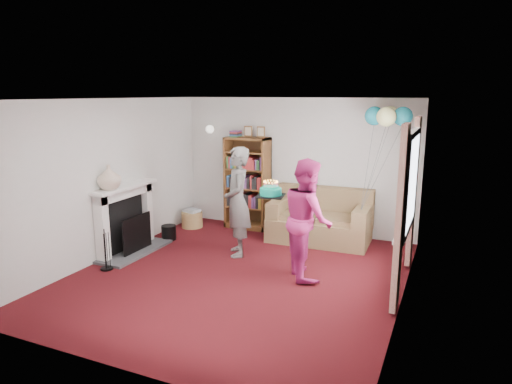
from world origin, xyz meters
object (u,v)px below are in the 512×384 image
at_px(person_striped, 237,202).
at_px(sofa, 320,221).
at_px(bookcase, 248,183).
at_px(person_magenta, 307,218).
at_px(birthday_cake, 271,192).

bearing_deg(person_striped, sofa, 110.24).
relative_size(bookcase, sofa, 1.13).
relative_size(bookcase, person_magenta, 1.16).
height_order(bookcase, sofa, bookcase).
relative_size(person_striped, person_magenta, 1.03).
height_order(person_magenta, birthday_cake, person_magenta).
distance_m(sofa, birthday_cake, 1.88).
distance_m(person_magenta, birthday_cake, 0.66).
bearing_deg(bookcase, person_striped, -71.42).
distance_m(bookcase, person_striped, 1.57).
relative_size(person_magenta, birthday_cake, 4.48).
xyz_separation_m(sofa, person_striped, (-1.02, -1.26, 0.54)).
bearing_deg(birthday_cake, person_magenta, -1.11).
bearing_deg(bookcase, sofa, -8.51).
height_order(bookcase, person_striped, bookcase).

